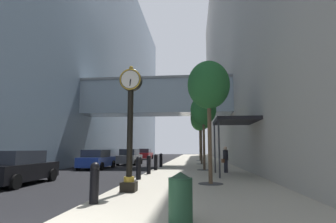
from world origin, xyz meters
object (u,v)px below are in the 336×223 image
(street_clock, at_px, (130,120))
(bollard_third, at_px, (139,167))
(street_tree_mid_near, at_px, (203,111))
(street_tree_far, at_px, (200,121))
(car_red_trailing, at_px, (145,154))
(bollard_sixth, at_px, (161,160))
(car_grey_far, at_px, (130,157))
(bollard_fourth, at_px, (149,164))
(bollard_nearest, at_px, (94,182))
(street_tree_mid_far, at_px, (201,119))
(trash_bin, at_px, (180,196))
(bollard_fifth, at_px, (156,162))
(street_tree_near, at_px, (209,86))
(car_blue_near, at_px, (97,160))
(pedestrian_walking, at_px, (226,159))
(car_black_mid, at_px, (19,168))

(street_clock, xyz_separation_m, bollard_third, (-0.46, 3.85, -2.00))
(street_tree_mid_near, bearing_deg, street_tree_far, 90.00)
(street_tree_far, relative_size, car_red_trailing, 1.46)
(bollard_sixth, height_order, car_grey_far, car_grey_far)
(bollard_third, relative_size, street_tree_far, 0.18)
(bollard_fourth, relative_size, street_tree_mid_near, 0.21)
(bollard_nearest, xyz_separation_m, street_tree_mid_far, (3.55, 20.33, 4.07))
(bollard_third, bearing_deg, trash_bin, -71.73)
(street_tree_far, bearing_deg, car_red_trailing, 139.74)
(bollard_fifth, xyz_separation_m, street_tree_mid_far, (3.55, 8.21, 4.07))
(street_tree_far, bearing_deg, bollard_nearest, -97.19)
(street_tree_mid_near, distance_m, car_red_trailing, 24.89)
(bollard_fifth, bearing_deg, car_red_trailing, 102.38)
(street_clock, height_order, street_tree_far, street_tree_far)
(street_tree_near, bearing_deg, bollard_fourth, 128.74)
(bollard_third, distance_m, car_blue_near, 10.03)
(bollard_third, xyz_separation_m, car_red_trailing, (-5.14, 29.46, 0.07))
(bollard_third, relative_size, car_blue_near, 0.27)
(bollard_nearest, relative_size, street_tree_near, 0.21)
(pedestrian_walking, distance_m, car_red_trailing, 27.00)
(street_tree_far, bearing_deg, street_tree_mid_near, -90.00)
(bollard_fifth, height_order, street_tree_mid_near, street_tree_mid_near)
(bollard_sixth, relative_size, car_black_mid, 0.26)
(bollard_nearest, height_order, car_grey_far, car_grey_far)
(street_tree_near, relative_size, car_red_trailing, 1.24)
(trash_bin, bearing_deg, bollard_fourth, 103.35)
(street_tree_mid_near, distance_m, trash_bin, 14.72)
(bollard_fifth, height_order, car_blue_near, car_blue_near)
(street_tree_mid_near, distance_m, pedestrian_walking, 4.26)
(street_tree_mid_far, relative_size, street_tree_far, 0.90)
(car_blue_near, distance_m, car_grey_far, 6.24)
(car_blue_near, bearing_deg, bollard_fifth, -23.99)
(car_red_trailing, bearing_deg, trash_bin, -78.32)
(bollard_fifth, height_order, street_tree_mid_far, street_tree_mid_far)
(bollard_fourth, distance_m, bollard_fifth, 3.03)
(trash_bin, bearing_deg, bollard_nearest, 146.74)
(bollard_fifth, distance_m, bollard_sixth, 3.03)
(bollard_nearest, distance_m, bollard_fourth, 9.09)
(bollard_nearest, relative_size, car_black_mid, 0.26)
(street_clock, relative_size, bollard_sixth, 4.08)
(street_clock, height_order, bollard_fourth, street_clock)
(bollard_fourth, height_order, street_tree_mid_near, street_tree_mid_near)
(bollard_fourth, bearing_deg, car_grey_far, 109.23)
(bollard_fourth, height_order, car_red_trailing, car_red_trailing)
(street_clock, distance_m, street_tree_mid_far, 18.49)
(bollard_third, bearing_deg, bollard_fifth, 90.00)
(street_tree_near, distance_m, car_red_trailing, 32.28)
(street_tree_mid_far, xyz_separation_m, street_tree_far, (-0.00, 7.83, 0.55))
(street_tree_far, bearing_deg, car_grey_far, -135.09)
(bollard_fifth, height_order, car_black_mid, car_black_mid)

